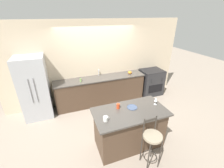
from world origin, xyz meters
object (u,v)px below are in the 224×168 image
object	(u,v)px
refrigerator	(35,88)
tumbler_cup	(118,106)
coffee_mug	(106,119)
bar_stool_near	(152,141)
wine_glass	(156,100)
oven_range	(151,82)
soap_bottle	(81,80)
dinner_plate	(132,107)
pumpkin_decoration	(130,72)

from	to	relation	value
refrigerator	tumbler_cup	world-z (taller)	refrigerator
coffee_mug	tumbler_cup	xyz separation A→B (m)	(0.39, 0.30, 0.01)
refrigerator	bar_stool_near	world-z (taller)	refrigerator
refrigerator	coffee_mug	xyz separation A→B (m)	(1.44, -2.08, 0.07)
wine_glass	refrigerator	bearing A→B (deg)	144.47
oven_range	soap_bottle	world-z (taller)	soap_bottle
dinner_plate	tumbler_cup	distance (m)	0.32
tumbler_cup	soap_bottle	world-z (taller)	soap_bottle
soap_bottle	bar_stool_near	bearing A→B (deg)	-70.55
dinner_plate	coffee_mug	xyz separation A→B (m)	(-0.69, -0.23, 0.04)
bar_stool_near	pumpkin_decoration	world-z (taller)	bar_stool_near
wine_glass	tumbler_cup	xyz separation A→B (m)	(-0.87, 0.15, -0.07)
oven_range	soap_bottle	distance (m)	2.67
wine_glass	tumbler_cup	size ratio (longest dim) A/B	1.51
coffee_mug	soap_bottle	world-z (taller)	soap_bottle
bar_stool_near	tumbler_cup	bearing A→B (deg)	114.57
refrigerator	tumbler_cup	size ratio (longest dim) A/B	15.15
oven_range	wine_glass	size ratio (longest dim) A/B	5.23
bar_stool_near	refrigerator	bearing A→B (deg)	130.35
tumbler_cup	soap_bottle	size ratio (longest dim) A/B	0.89
refrigerator	coffee_mug	distance (m)	2.53
refrigerator	dinner_plate	bearing A→B (deg)	-40.95
refrigerator	wine_glass	bearing A→B (deg)	-35.53
coffee_mug	pumpkin_decoration	distance (m)	2.63
coffee_mug	tumbler_cup	size ratio (longest dim) A/B	1.03
bar_stool_near	coffee_mug	distance (m)	0.98
refrigerator	coffee_mug	bearing A→B (deg)	-55.26
pumpkin_decoration	soap_bottle	size ratio (longest dim) A/B	0.97
bar_stool_near	dinner_plate	world-z (taller)	bar_stool_near
oven_range	bar_stool_near	world-z (taller)	bar_stool_near
wine_glass	coffee_mug	world-z (taller)	wine_glass
bar_stool_near	pumpkin_decoration	xyz separation A→B (m)	(0.81, 2.62, 0.36)
oven_range	wine_glass	world-z (taller)	wine_glass
soap_bottle	pumpkin_decoration	bearing A→B (deg)	2.20
refrigerator	oven_range	xyz separation A→B (m)	(3.92, 0.02, -0.44)
oven_range	coffee_mug	size ratio (longest dim) A/B	7.67
bar_stool_near	dinner_plate	bearing A→B (deg)	94.90
refrigerator	soap_bottle	bearing A→B (deg)	-1.64
oven_range	soap_bottle	size ratio (longest dim) A/B	7.04
bar_stool_near	coffee_mug	world-z (taller)	bar_stool_near
bar_stool_near	tumbler_cup	world-z (taller)	bar_stool_near
oven_range	dinner_plate	xyz separation A→B (m)	(-1.78, -1.87, 0.47)
tumbler_cup	pumpkin_decoration	xyz separation A→B (m)	(1.18, 1.81, -0.02)
refrigerator	coffee_mug	size ratio (longest dim) A/B	14.69
bar_stool_near	dinner_plate	size ratio (longest dim) A/B	4.77
dinner_plate	soap_bottle	size ratio (longest dim) A/B	1.70
wine_glass	soap_bottle	size ratio (longest dim) A/B	1.35
wine_glass	tumbler_cup	bearing A→B (deg)	170.37
bar_stool_near	wine_glass	distance (m)	0.94
refrigerator	dinner_plate	xyz separation A→B (m)	(2.14, -1.85, 0.03)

